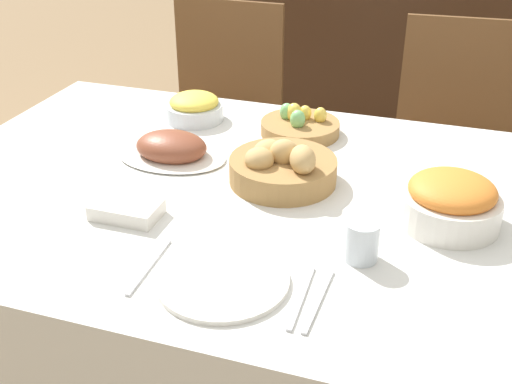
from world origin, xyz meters
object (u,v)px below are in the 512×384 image
Objects in this scene: dinner_plate at (223,280)px; pineapple_bowl at (194,108)px; bread_basket at (282,167)px; egg_basket at (300,126)px; knife at (301,297)px; chair_far_right at (456,151)px; butter_dish at (127,210)px; chair_far_left at (218,121)px; drinking_cup at (362,241)px; ham_platter at (172,149)px; spoon at (318,301)px; fork at (149,266)px; carrot_bowl at (451,202)px; sideboard at (347,70)px.

pineapple_bowl is at bearing 116.76° from dinner_plate.
bread_basket is 0.28m from egg_basket.
egg_basket is 0.71m from knife.
chair_far_right reaches higher than butter_dish.
chair_far_right is at bearing 0.65° from chair_far_left.
chair_far_left reaches higher than drinking_cup.
chair_far_left is at bearing 130.12° from egg_basket.
ham_platter is at bearing 124.52° from dinner_plate.
knife is at bearing -178.25° from spoon.
butter_dish is at bearing 158.34° from knife.
chair_far_left is 0.61m from pineapple_bowl.
egg_basket is 0.71m from spoon.
chair_far_left is 0.86m from chair_far_right.
fork is at bearing -178.25° from spoon.
ham_platter is (-0.67, -0.77, 0.25)m from chair_far_right.
fork is (-0.51, -0.33, -0.05)m from carrot_bowl.
sideboard reaches higher than butter_dish.
chair_far_right reaches higher than bread_basket.
dinner_plate is (0.01, -0.40, -0.03)m from bread_basket.
carrot_bowl is at bearing 31.43° from fork.
butter_dish is (-0.45, 0.15, 0.01)m from spoon.
pineapple_bowl is at bearing 136.59° from drinking_cup.
bread_basket reaches higher than dinner_plate.
bread_basket is 1.03× the size of dinner_plate.
chair_far_left is 5.07× the size of spoon.
chair_far_right is 5.07× the size of fork.
butter_dish reaches higher than knife.
ham_platter is 1.53× the size of knife.
bread_basket is 0.38m from carrot_bowl.
dinner_plate is (0.18, -2.15, 0.29)m from sideboard.
butter_dish is (-0.27, 0.15, 0.01)m from dinner_plate.
ham_platter is (0.18, -0.77, 0.25)m from chair_far_left.
sideboard is 1.79m from bread_basket.
bread_basket is 3.12× the size of drinking_cup.
pineapple_bowl is 2.04× the size of drinking_cup.
dinner_plate is 0.31m from butter_dish.
ham_platter is at bearing -75.87° from chair_far_left.
bread_basket is (0.48, -0.81, 0.27)m from chair_far_left.
chair_far_left is 3.72× the size of bread_basket.
carrot_bowl is 1.14× the size of spoon.
chair_far_right reaches higher than knife.
ham_platter reaches higher than butter_dish.
knife is (-0.23, -1.21, 0.23)m from chair_far_right.
pineapple_bowl is (-0.16, -1.46, 0.32)m from sideboard.
dinner_plate is at bearing -89.02° from bread_basket.
sideboard is 2.17m from fork.
bread_basket is at bearing -58.74° from chair_far_left.
sideboard is 6.27× the size of dinner_plate.
sideboard is 6.10× the size of bread_basket.
butter_dish is at bearing -124.83° from chair_far_right.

